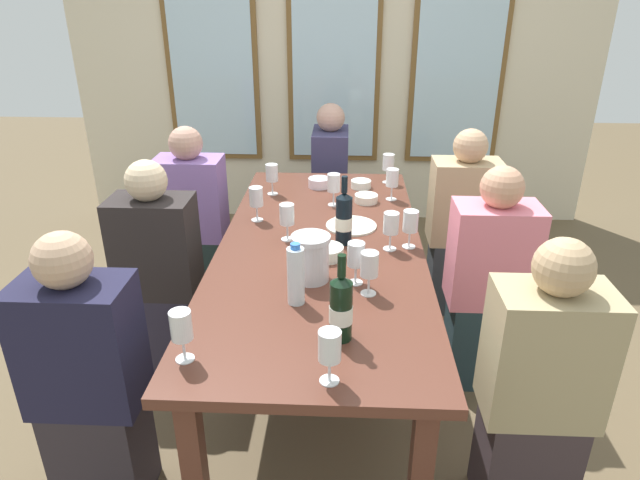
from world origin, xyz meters
TOP-DOWN VIEW (x-y plane):
  - ground_plane at (0.00, 0.00)m, footprint 12.00×12.00m
  - back_wall_with_windows at (0.00, 2.20)m, footprint 4.12×0.10m
  - dining_table at (0.00, 0.00)m, footprint 0.92×2.12m
  - white_plate_0 at (0.14, 0.21)m, footprint 0.25×0.25m
  - metal_pitcher at (-0.02, -0.33)m, footprint 0.16×0.16m
  - wine_bottle_0 at (0.10, 0.02)m, footprint 0.08×0.08m
  - wine_bottle_1 at (0.10, -0.73)m, footprint 0.08×0.08m
  - tasting_bowl_0 at (0.20, 0.79)m, footprint 0.12×0.12m
  - tasting_bowl_1 at (0.22, 0.56)m, footprint 0.13×0.13m
  - tasting_bowl_2 at (-0.05, 0.79)m, footprint 0.13×0.13m
  - tasting_bowl_3 at (0.03, -0.13)m, footprint 0.15×0.15m
  - water_bottle at (-0.07, -0.51)m, footprint 0.06×0.06m
  - wine_glass_0 at (0.31, -0.03)m, footprint 0.07×0.07m
  - wine_glass_1 at (0.36, 0.60)m, footprint 0.07×0.07m
  - wine_glass_2 at (0.36, 0.90)m, footprint 0.07×0.07m
  - wine_glass_3 at (0.15, -0.35)m, footprint 0.07×0.07m
  - wine_glass_4 at (0.20, -0.43)m, footprint 0.07×0.07m
  - wine_glass_5 at (0.40, -0.01)m, footprint 0.07×0.07m
  - wine_glass_6 at (-0.16, 0.05)m, footprint 0.07×0.07m
  - wine_glass_7 at (0.07, -0.96)m, footprint 0.07×0.07m
  - wine_glass_8 at (-0.38, -0.87)m, footprint 0.07×0.07m
  - wine_glass_9 at (-0.30, 0.66)m, footprint 0.07×0.07m
  - wine_glass_10 at (-0.33, 0.27)m, footprint 0.07×0.07m
  - wine_glass_11 at (0.05, 0.50)m, footprint 0.07×0.07m
  - seated_person_0 at (-0.79, -0.75)m, footprint 0.38×0.24m
  - seated_person_1 at (0.79, -0.72)m, footprint 0.38×0.24m
  - seated_person_2 at (-0.79, 0.05)m, footprint 0.38×0.24m
  - seated_person_3 at (0.79, 0.03)m, footprint 0.38×0.24m
  - seated_person_4 at (-0.79, 0.70)m, footprint 0.38×0.24m
  - seated_person_5 at (0.79, 0.72)m, footprint 0.38×0.24m
  - seated_person_6 at (0.00, 1.41)m, footprint 0.24×0.38m

SIDE VIEW (x-z plane):
  - ground_plane at x=0.00m, z-range 0.00..0.00m
  - seated_person_0 at x=-0.79m, z-range -0.03..1.08m
  - seated_person_1 at x=0.79m, z-range -0.03..1.08m
  - seated_person_2 at x=-0.79m, z-range -0.03..1.08m
  - seated_person_3 at x=0.79m, z-range -0.03..1.08m
  - seated_person_4 at x=-0.79m, z-range -0.03..1.08m
  - seated_person_5 at x=0.79m, z-range -0.03..1.08m
  - seated_person_6 at x=0.00m, z-range -0.03..1.08m
  - dining_table at x=0.00m, z-range 0.29..1.03m
  - white_plate_0 at x=0.14m, z-range 0.74..0.75m
  - tasting_bowl_1 at x=0.22m, z-range 0.74..0.78m
  - tasting_bowl_0 at x=0.20m, z-range 0.74..0.78m
  - tasting_bowl_3 at x=0.03m, z-range 0.74..0.79m
  - tasting_bowl_2 at x=-0.05m, z-range 0.74..0.79m
  - metal_pitcher at x=-0.02m, z-range 0.74..0.93m
  - water_bottle at x=-0.07m, z-range 0.73..0.97m
  - wine_bottle_1 at x=0.10m, z-range 0.70..1.01m
  - wine_glass_4 at x=0.20m, z-range 0.77..0.94m
  - wine_glass_6 at x=-0.16m, z-range 0.77..0.94m
  - wine_glass_5 at x=0.40m, z-range 0.77..0.94m
  - wine_glass_7 at x=0.07m, z-range 0.77..0.94m
  - wine_glass_1 at x=0.36m, z-range 0.77..0.94m
  - wine_glass_3 at x=0.15m, z-range 0.77..0.94m
  - wine_glass_9 at x=-0.30m, z-range 0.77..0.94m
  - wine_glass_8 at x=-0.38m, z-range 0.77..0.94m
  - wine_glass_0 at x=0.31m, z-range 0.77..0.94m
  - wine_glass_2 at x=0.36m, z-range 0.77..0.95m
  - wine_glass_10 at x=-0.33m, z-range 0.77..0.95m
  - wine_glass_11 at x=0.05m, z-range 0.77..0.95m
  - wine_bottle_0 at x=0.10m, z-range 0.70..1.02m
  - back_wall_with_windows at x=0.00m, z-range 0.00..2.90m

